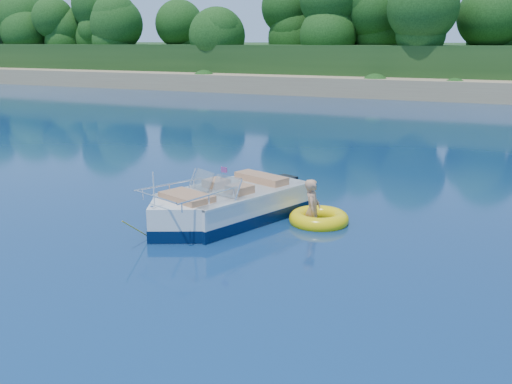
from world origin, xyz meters
The scene contains 6 objects.
ground centered at (0.00, 0.00, 0.00)m, with size 160.00×160.00×0.00m, color #091A3F.
shoreline centered at (0.00, 63.77, 0.98)m, with size 170.00×59.00×6.00m.
treeline centered at (0.04, 41.01, 5.55)m, with size 150.00×7.12×8.19m.
motorboat centered at (-2.24, 1.89, 0.36)m, with size 3.17×5.28×1.84m.
tow_tube centered at (-0.02, 2.75, 0.10)m, with size 1.85×1.85×0.40m.
boy centered at (-0.17, 2.65, 0.00)m, with size 0.60×0.40×1.66m, color tan.
Camera 1 is at (4.03, -10.35, 4.44)m, focal length 40.00 mm.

